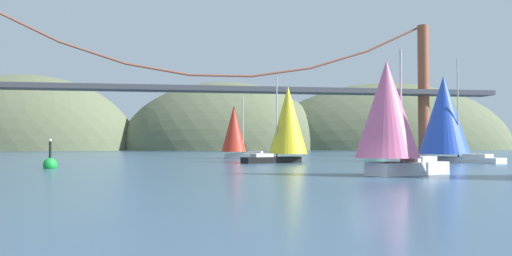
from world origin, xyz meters
name	(u,v)px	position (x,y,z in m)	size (l,w,h in m)	color
ground_plane	(372,181)	(0.00, 0.00, 0.00)	(360.00, 360.00, 0.00)	#385670
headland_right	(390,150)	(60.00, 135.00, 0.00)	(86.41, 44.00, 44.36)	#5B6647
headland_left	(26,150)	(-55.00, 135.00, 0.00)	(65.54, 44.00, 45.24)	#5B6647
headland_center	(226,150)	(5.00, 135.00, 0.00)	(65.60, 44.00, 43.09)	#5B6647
suspension_bridge	(221,87)	(0.00, 95.00, 15.47)	(139.50, 6.00, 32.43)	brown
sailboat_scarlet_sail	(235,131)	(-2.58, 42.35, 3.71)	(7.00, 4.82, 8.39)	white
sailboat_yellow_sail	(287,122)	(1.09, 26.31, 4.25)	(7.86, 5.37, 8.97)	black
sailboat_blue_spinnaker	(445,116)	(18.81, 26.03, 4.99)	(7.48, 9.90, 11.29)	white
sailboat_green_sail	(376,128)	(20.86, 50.84, 4.43)	(4.30, 7.55, 9.04)	black
sailboat_pink_spinnaker	(389,115)	(2.73, 4.04, 3.82)	(7.48, 5.50, 8.03)	white
channel_buoy	(50,164)	(-20.46, 16.88, 0.37)	(1.10, 1.10, 2.64)	green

